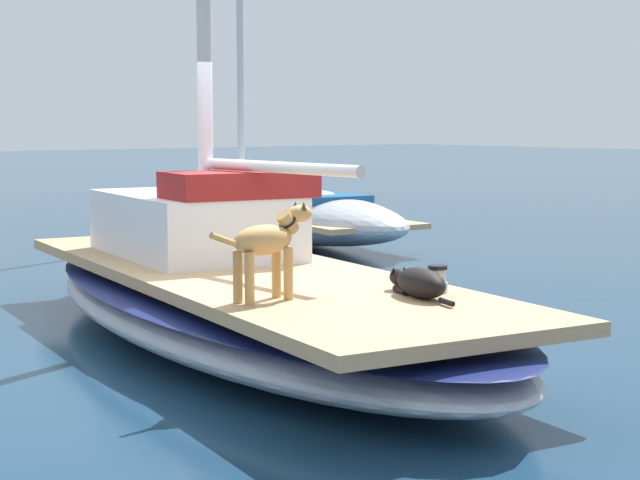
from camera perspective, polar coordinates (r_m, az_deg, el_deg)
ground_plane at (r=9.26m, az=-3.94°, el=-5.68°), size 120.00×120.00×0.00m
sailboat_main at (r=9.20m, az=-3.95°, el=-3.64°), size 3.71×7.56×0.66m
cabin_house at (r=10.13m, az=-6.64°, el=1.09°), size 1.75×2.43×0.84m
dog_tan at (r=7.51m, az=-2.86°, el=-0.15°), size 0.94×0.26×0.70m
dog_black at (r=7.74m, az=5.41°, el=-2.33°), size 0.43×0.93×0.22m
deck_winch at (r=7.94m, az=6.42°, el=-2.18°), size 0.16×0.16×0.21m
moored_boat_starboard_side at (r=17.64m, az=-3.12°, el=1.78°), size 3.22×8.14×6.94m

